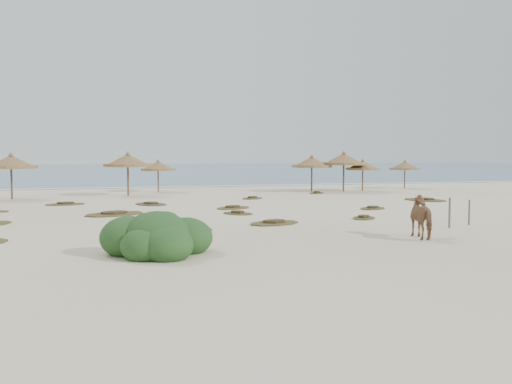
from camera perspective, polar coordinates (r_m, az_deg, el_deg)
ground at (r=25.15m, az=1.26°, el=-2.92°), size 160.00×160.00×0.00m
ocean at (r=99.19m, az=-11.56°, el=2.17°), size 200.00×100.00×0.01m
foam_line at (r=50.50m, az=-7.43°, el=0.53°), size 70.00×0.60×0.01m
palapa_1 at (r=39.89m, az=-23.30°, el=2.72°), size 4.28×4.28×3.04m
palapa_2 at (r=40.64m, az=-12.70°, el=3.04°), size 3.99×3.99×3.11m
palapa_3 at (r=44.21m, az=-9.77°, el=2.53°), size 3.46×3.46×2.50m
palapa_4 at (r=43.67m, az=5.60°, el=2.93°), size 3.81×3.81×2.87m
palapa_5 at (r=44.22m, az=8.77°, el=3.20°), size 3.53×3.53×3.15m
palapa_6 at (r=45.47m, az=10.62°, el=2.59°), size 2.78×2.78×2.53m
palapa_7 at (r=49.31m, az=14.66°, el=2.52°), size 3.07×3.07×2.41m
horse at (r=20.94m, az=16.50°, el=-2.40°), size 1.05×1.88×1.51m
fence_post_near at (r=25.32m, az=20.54°, el=-1.92°), size 0.08×0.08×1.06m
fence_post_far at (r=24.05m, az=18.79°, el=-1.99°), size 0.10×0.10×1.22m
bush at (r=17.11m, az=-9.80°, el=-4.58°), size 3.36×2.96×1.50m
scrub_1 at (r=28.50m, az=-13.99°, el=-2.12°), size 3.67×3.31×0.16m
scrub_2 at (r=27.95m, az=-1.84°, el=-2.12°), size 1.86×1.98×0.16m
scrub_3 at (r=30.71m, az=-2.32°, el=-1.57°), size 2.46×2.16×0.16m
scrub_4 at (r=31.06m, az=11.60°, el=-1.58°), size 2.09×1.94×0.16m
scrub_5 at (r=37.34m, az=16.53°, el=-0.74°), size 2.78×3.44×0.16m
scrub_6 at (r=34.65m, az=-18.52°, el=-1.14°), size 2.43×1.79×0.16m
scrub_7 at (r=37.08m, az=-0.36°, el=-0.61°), size 2.05×2.06×0.16m
scrub_9 at (r=24.17m, az=1.83°, el=-3.08°), size 2.81×2.37×0.16m
scrub_10 at (r=42.08m, az=6.10°, el=-0.08°), size 1.72×1.75×0.16m
scrub_11 at (r=22.34m, az=-6.32°, el=-3.68°), size 1.45×2.23×0.16m
scrub_12 at (r=26.46m, az=10.72°, el=-2.53°), size 1.72×1.81×0.16m
scrub_13 at (r=33.40m, az=-10.46°, el=-1.18°), size 2.41×2.78×0.16m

